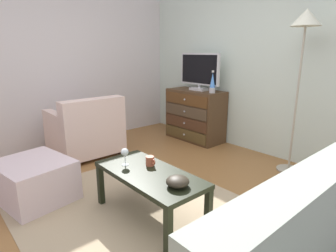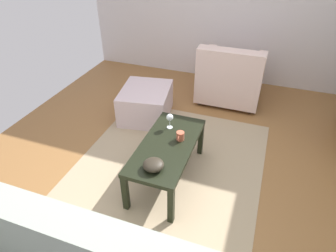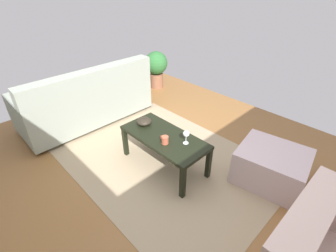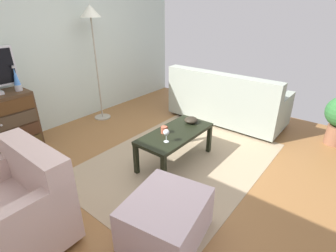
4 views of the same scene
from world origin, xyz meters
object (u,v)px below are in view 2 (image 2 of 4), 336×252
Objects in this scene: mug at (180,136)px; bowl_decorative at (153,165)px; armchair at (230,78)px; ottoman at (146,103)px; wine_glass at (170,118)px; coffee_table at (167,149)px.

mug is 0.64× the size of bowl_decorative.
bowl_decorative is at bearing -7.40° from armchair.
bowl_decorative is 1.52m from ottoman.
coffee_table is at bearing 14.53° from wine_glass.
bowl_decorative is (0.61, 0.07, -0.08)m from wine_glass.
ottoman is at bearing -139.81° from mug.
coffee_table reaches higher than ottoman.
armchair reaches higher than coffee_table.
wine_glass is 0.62m from bowl_decorative.
ottoman is (-0.73, -0.59, -0.35)m from wine_glass.
wine_glass reaches higher than coffee_table.
wine_glass is 1.60m from armchair.
mug is 0.46m from bowl_decorative.
armchair reaches higher than mug.
coffee_table is 6.58× the size of wine_glass.
wine_glass reaches higher than mug.
armchair is 1.22× the size of ottoman.
ottoman is (0.82, -0.94, -0.14)m from armchair.
mug reaches higher than bowl_decorative.
mug is at bearing 40.19° from ottoman.
mug is 0.16× the size of ottoman.
mug is (-0.11, 0.09, 0.10)m from coffee_table.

